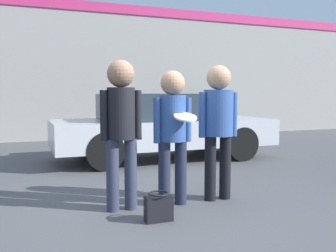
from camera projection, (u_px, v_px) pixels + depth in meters
ground_plane at (162, 208)px, 4.54m from camera, size 56.00×56.00×0.00m
storefront_building at (75, 70)px, 11.51m from camera, size 24.00×0.22×4.24m
person_left at (121, 121)px, 4.39m from camera, size 0.50×0.33×1.78m
person_middle_with_frisbee at (173, 126)px, 4.61m from camera, size 0.50×0.54×1.67m
person_right at (218, 119)px, 4.85m from camera, size 0.55×0.38×1.75m
parked_car_near at (162, 125)px, 8.04m from camera, size 4.64×1.89×1.40m
shrub at (215, 114)px, 12.33m from camera, size 1.50×1.50×1.50m
handbag at (159, 207)px, 4.06m from camera, size 0.30×0.23×0.32m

